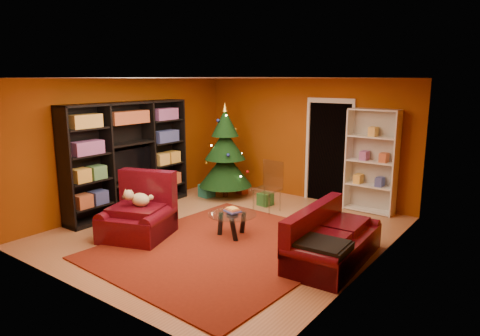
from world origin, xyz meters
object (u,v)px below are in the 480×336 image
Objects in this scene: gift_box_teal at (207,190)px; armchair at (137,213)px; rug at (224,247)px; white_bookshelf at (371,162)px; sofa at (334,235)px; gift_box_green at (265,199)px; gift_box_red at (242,189)px; christmas_tree at (225,152)px; dog at (140,200)px; media_unit at (129,157)px; coffee_table at (232,225)px; acrylic_chair at (267,189)px.

armchair is at bearing -74.12° from gift_box_teal.
white_bookshelf is (1.12, 3.19, 1.00)m from rug.
sofa is at bearing 19.86° from rug.
gift_box_red is at bearing 153.72° from gift_box_green.
white_bookshelf is 1.89× the size of armchair.
christmas_tree reaches higher than gift_box_green.
gift_box_red is at bearing 55.13° from gift_box_teal.
christmas_tree reaches higher than white_bookshelf.
gift_box_teal is 0.71× the size of dog.
gift_box_teal is 0.14× the size of white_bookshelf.
white_bookshelf is at bearing 15.87° from christmas_tree.
media_unit is (-2.72, 0.42, 1.07)m from rug.
sofa is 1.77m from coffee_table.
christmas_tree is 3.90m from sofa.
white_bookshelf reaches higher than gift_box_teal.
armchair is at bearing -81.93° from christmas_tree.
media_unit is 2.68m from coffee_table.
coffee_table is (1.65, -1.89, -0.81)m from christmas_tree.
white_bookshelf is at bearing 64.34° from coffee_table.
acrylic_chair reaches higher than armchair.
media_unit is at bearing -113.55° from gift_box_red.
rug is at bearing 106.97° from sofa.
coffee_table is (1.51, -2.32, 0.11)m from gift_box_red.
christmas_tree is 3.08m from white_bookshelf.
armchair is (-0.68, -2.81, 0.30)m from gift_box_green.
rug is at bearing -2.66° from dog.
coffee_table is at bearing -57.00° from gift_box_red.
armchair is 2.65m from acrylic_chair.
media_unit is 4.35m from sofa.
christmas_tree reaches higher than sofa.
coffee_table is at bearing -0.14° from media_unit.
media_unit is at bearing 89.05° from sofa.
armchair is 0.60× the size of sofa.
sofa is at bearing -34.04° from gift_box_red.
coffee_table is (-0.19, 0.45, 0.20)m from rug.
media_unit reaches higher than rug.
white_bookshelf is 1.13× the size of sofa.
dog is 0.44× the size of acrylic_chair.
dog is 2.58m from acrylic_chair.
christmas_tree reaches higher than coffee_table.
christmas_tree reaches higher than gift_box_teal.
white_bookshelf reaches higher than coffee_table.
coffee_table is at bearing 16.21° from dog.
white_bookshelf is at bearing 38.50° from acrylic_chair.
gift_box_teal is 1.08× the size of gift_box_green.
coffee_table is (0.56, -1.86, 0.08)m from gift_box_green.
media_unit is at bearing -179.31° from coffee_table.
christmas_tree is 1.40m from gift_box_green.
sofa is at bearing -27.48° from christmas_tree.
gift_box_red is at bearing 65.61° from media_unit.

